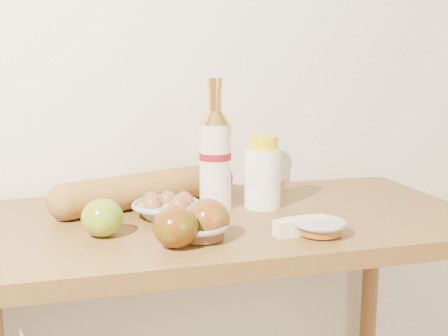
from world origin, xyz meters
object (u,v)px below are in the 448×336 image
at_px(bourbon_bottle, 215,157).
at_px(cream_bottle, 263,174).
at_px(table, 221,266).
at_px(egg_bowl, 167,208).
at_px(baguette, 148,189).

distance_m(bourbon_bottle, cream_bottle, 0.13).
bearing_deg(table, cream_bottle, 23.29).
relative_size(bourbon_bottle, egg_bowl, 1.60).
distance_m(table, bourbon_bottle, 0.26).
distance_m(table, cream_bottle, 0.24).
bearing_deg(bourbon_bottle, baguette, 173.18).
height_order(egg_bowl, baguette, baguette).
bearing_deg(baguette, cream_bottle, -39.83).
bearing_deg(table, baguette, 137.00).
bearing_deg(egg_bowl, cream_bottle, 6.72).
bearing_deg(table, egg_bowl, 169.30).
xyz_separation_m(bourbon_bottle, cream_bottle, (0.12, -0.01, -0.05)).
relative_size(bourbon_bottle, cream_bottle, 1.79).
bearing_deg(bourbon_bottle, table, -75.33).
bearing_deg(baguette, egg_bowl, -99.25).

